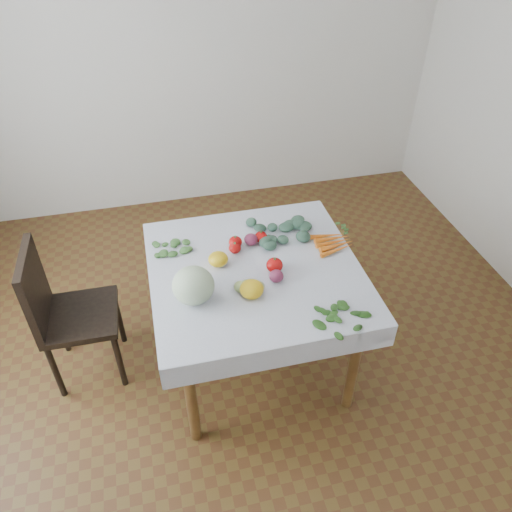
{
  "coord_description": "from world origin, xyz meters",
  "views": [
    {
      "loc": [
        -0.47,
        -1.99,
        2.49
      ],
      "look_at": [
        0.01,
        0.03,
        0.82
      ],
      "focal_mm": 35.0,
      "sensor_mm": 36.0,
      "label": 1
    }
  ],
  "objects_px": {
    "cabbage": "(193,285)",
    "carrot_bunch": "(333,242)",
    "heirloom_back": "(218,259)",
    "chair": "(62,308)",
    "table": "(255,283)"
  },
  "relations": [
    {
      "from": "table",
      "to": "carrot_bunch",
      "type": "distance_m",
      "value": 0.5
    },
    {
      "from": "cabbage",
      "to": "carrot_bunch",
      "type": "bearing_deg",
      "value": 17.65
    },
    {
      "from": "chair",
      "to": "carrot_bunch",
      "type": "distance_m",
      "value": 1.57
    },
    {
      "from": "heirloom_back",
      "to": "chair",
      "type": "bearing_deg",
      "value": 173.13
    },
    {
      "from": "cabbage",
      "to": "heirloom_back",
      "type": "xyz_separation_m",
      "value": [
        0.16,
        0.24,
        -0.06
      ]
    },
    {
      "from": "cabbage",
      "to": "carrot_bunch",
      "type": "height_order",
      "value": "cabbage"
    },
    {
      "from": "chair",
      "to": "carrot_bunch",
      "type": "bearing_deg",
      "value": -3.09
    },
    {
      "from": "chair",
      "to": "cabbage",
      "type": "height_order",
      "value": "cabbage"
    },
    {
      "from": "cabbage",
      "to": "table",
      "type": "bearing_deg",
      "value": 24.55
    },
    {
      "from": "heirloom_back",
      "to": "carrot_bunch",
      "type": "height_order",
      "value": "heirloom_back"
    },
    {
      "from": "carrot_bunch",
      "to": "chair",
      "type": "bearing_deg",
      "value": 176.91
    },
    {
      "from": "table",
      "to": "carrot_bunch",
      "type": "relative_size",
      "value": 4.53
    },
    {
      "from": "table",
      "to": "chair",
      "type": "xyz_separation_m",
      "value": [
        -1.07,
        0.19,
        -0.13
      ]
    },
    {
      "from": "table",
      "to": "chair",
      "type": "relative_size",
      "value": 1.1
    },
    {
      "from": "table",
      "to": "chair",
      "type": "distance_m",
      "value": 1.09
    }
  ]
}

